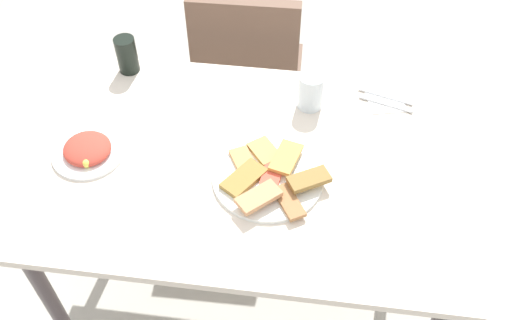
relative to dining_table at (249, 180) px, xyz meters
The scene contains 10 objects.
ground_plane 0.69m from the dining_table, ahead, with size 6.00×6.00×0.00m, color #B6B2A8.
dining_table is the anchor object (origin of this frame).
dining_chair 0.75m from the dining_table, 98.28° to the left, with size 0.43×0.43×0.89m.
pide_platter 0.14m from the dining_table, 44.82° to the right, with size 0.32×0.31×0.05m.
salad_plate_greens 0.46m from the dining_table, behind, with size 0.20×0.20×0.04m.
soda_can 0.57m from the dining_table, 142.30° to the left, with size 0.07×0.07×0.12m, color black.
drinking_glass 0.33m from the dining_table, 57.83° to the left, with size 0.08×0.08×0.11m, color silver.
paper_napkin 0.49m from the dining_table, 37.26° to the left, with size 0.11×0.11×0.00m, color white.
fork 0.49m from the dining_table, 35.53° to the left, with size 0.17×0.01×0.01m, color silver.
spoon 0.51m from the dining_table, 38.91° to the left, with size 0.17×0.01×0.01m, color silver.
Camera 1 is at (0.16, -1.02, 1.95)m, focal length 39.28 mm.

